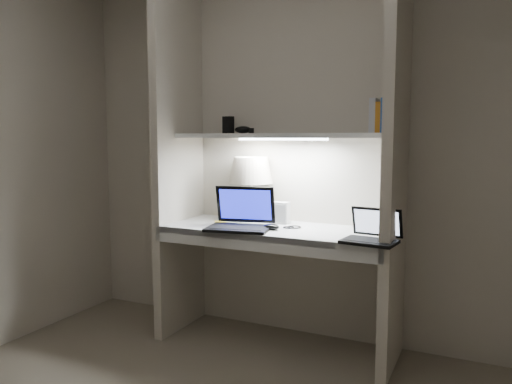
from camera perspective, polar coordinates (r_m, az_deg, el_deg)
The scene contains 17 objects.
back_wall at distance 3.38m, azimuth 4.16°, elevation 4.73°, with size 3.20×0.01×2.50m, color beige.
alcove_panel_left at distance 3.47m, azimuth -8.87°, elevation 4.71°, with size 0.06×0.55×2.50m, color beige.
alcove_panel_right at distance 2.92m, azimuth 15.71°, elevation 4.28°, with size 0.06×0.55×2.50m, color beige.
desk at distance 3.18m, azimuth 2.30°, elevation -4.44°, with size 1.40×0.55×0.04m, color white.
desk_apron at distance 2.95m, azimuth 0.32°, elevation -5.86°, with size 1.46×0.03×0.10m, color silver.
shelf at distance 3.21m, azimuth 3.01°, elevation 6.45°, with size 1.40×0.36×0.03m, color silver.
strip_light at distance 3.21m, azimuth 3.01°, elevation 6.05°, with size 0.60×0.04×0.01m, color white.
table_lamp at distance 3.39m, azimuth -0.58°, elevation 1.64°, with size 0.30×0.30×0.44m.
laptop_main at distance 3.14m, azimuth -1.70°, elevation -3.11°, with size 0.44×0.40×0.26m.
laptop_netbook at distance 2.80m, azimuth 13.12°, elevation -4.74°, with size 0.31×0.28×0.18m.
speaker at distance 3.31m, azimuth 2.92°, elevation -2.39°, with size 0.10×0.07×0.14m, color silver.
mouse at distance 3.09m, azimuth 1.76°, elevation -4.00°, with size 0.11×0.07×0.04m, color black.
cable_coil at distance 3.17m, azimuth 4.38°, elevation -4.01°, with size 0.09×0.09×0.01m, color black.
sticky_note at distance 3.40m, azimuth -4.11°, elevation -3.39°, with size 0.08×0.08×0.00m, color yellow.
book_row at distance 3.09m, azimuth 14.76°, elevation 8.33°, with size 0.19×0.14×0.21m.
shelf_box at distance 3.46m, azimuth -3.19°, elevation 7.65°, with size 0.07×0.05×0.12m, color black.
shelf_gadget at distance 3.39m, azimuth -1.49°, elevation 7.13°, with size 0.11×0.08×0.05m, color black.
Camera 1 is at (1.21, -1.65, 1.34)m, focal length 35.00 mm.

